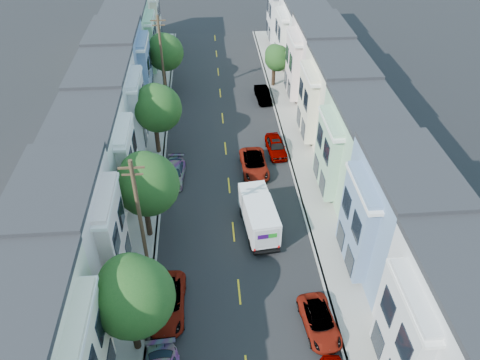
% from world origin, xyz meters
% --- Properties ---
extents(ground, '(160.00, 160.00, 0.00)m').
position_xyz_m(ground, '(0.00, 0.00, 0.00)').
color(ground, black).
rests_on(ground, ground).
extents(road_slab, '(12.00, 70.00, 0.02)m').
position_xyz_m(road_slab, '(0.00, 15.00, 0.01)').
color(road_slab, black).
rests_on(road_slab, ground).
extents(curb_left, '(0.30, 70.00, 0.15)m').
position_xyz_m(curb_left, '(-6.05, 15.00, 0.07)').
color(curb_left, gray).
rests_on(curb_left, ground).
extents(curb_right, '(0.30, 70.00, 0.15)m').
position_xyz_m(curb_right, '(6.05, 15.00, 0.07)').
color(curb_right, gray).
rests_on(curb_right, ground).
extents(sidewalk_left, '(2.60, 70.00, 0.15)m').
position_xyz_m(sidewalk_left, '(-7.35, 15.00, 0.07)').
color(sidewalk_left, gray).
rests_on(sidewalk_left, ground).
extents(sidewalk_right, '(2.60, 70.00, 0.15)m').
position_xyz_m(sidewalk_right, '(7.35, 15.00, 0.07)').
color(sidewalk_right, gray).
rests_on(sidewalk_right, ground).
extents(centerline, '(0.12, 70.00, 0.01)m').
position_xyz_m(centerline, '(0.00, 15.00, 0.00)').
color(centerline, gold).
rests_on(centerline, ground).
extents(townhouse_row_left, '(5.00, 70.00, 8.50)m').
position_xyz_m(townhouse_row_left, '(-11.15, 15.00, 0.00)').
color(townhouse_row_left, '#94C69B').
rests_on(townhouse_row_left, ground).
extents(townhouse_row_right, '(5.00, 70.00, 8.50)m').
position_xyz_m(townhouse_row_right, '(11.15, 15.00, 0.00)').
color(townhouse_row_right, '#94C69B').
rests_on(townhouse_row_right, ground).
extents(tree_b, '(4.69, 4.69, 7.21)m').
position_xyz_m(tree_b, '(-6.30, -3.83, 4.84)').
color(tree_b, black).
rests_on(tree_b, ground).
extents(tree_c, '(4.70, 4.70, 7.42)m').
position_xyz_m(tree_c, '(-6.30, 6.16, 5.05)').
color(tree_c, black).
rests_on(tree_c, ground).
extents(tree_d, '(4.49, 4.49, 7.13)m').
position_xyz_m(tree_d, '(-6.30, 17.84, 4.86)').
color(tree_d, black).
rests_on(tree_d, ground).
extents(tree_e, '(4.29, 4.29, 6.87)m').
position_xyz_m(tree_e, '(-6.30, 31.48, 4.70)').
color(tree_e, black).
rests_on(tree_e, ground).
extents(tree_far_r, '(3.10, 3.10, 5.14)m').
position_xyz_m(tree_far_r, '(6.90, 31.44, 3.55)').
color(tree_far_r, black).
rests_on(tree_far_r, ground).
extents(utility_pole_near, '(1.60, 0.26, 10.00)m').
position_xyz_m(utility_pole_near, '(-6.30, 2.00, 5.15)').
color(utility_pole_near, '#42301E').
rests_on(utility_pole_near, ground).
extents(utility_pole_far, '(1.60, 0.26, 10.00)m').
position_xyz_m(utility_pole_far, '(-6.30, 28.00, 5.15)').
color(utility_pole_far, '#42301E').
rests_on(utility_pole_far, ground).
extents(fedex_truck, '(2.23, 5.80, 2.78)m').
position_xyz_m(fedex_truck, '(2.01, 6.15, 1.55)').
color(fedex_truck, silver).
rests_on(fedex_truck, ground).
extents(lead_sedan, '(2.53, 5.19, 1.42)m').
position_xyz_m(lead_sedan, '(2.48, 14.09, 0.71)').
color(lead_sedan, black).
rests_on(lead_sedan, ground).
extents(parked_left_c, '(2.50, 5.27, 1.45)m').
position_xyz_m(parked_left_c, '(-4.90, -1.13, 0.73)').
color(parked_left_c, '#A0ADB6').
rests_on(parked_left_c, ground).
extents(parked_left_d, '(2.16, 4.48, 1.30)m').
position_xyz_m(parked_left_d, '(-4.90, 13.42, 0.65)').
color(parked_left_d, '#3B0714').
rests_on(parked_left_d, ground).
extents(parked_right_b, '(2.43, 4.56, 1.22)m').
position_xyz_m(parked_right_b, '(4.90, -3.28, 0.61)').
color(parked_right_b, silver).
rests_on(parked_right_b, ground).
extents(parked_right_c, '(2.00, 4.54, 1.44)m').
position_xyz_m(parked_right_c, '(4.90, 16.93, 0.72)').
color(parked_right_c, black).
rests_on(parked_right_c, ground).
extents(parked_right_d, '(1.72, 4.16, 1.36)m').
position_xyz_m(parked_right_d, '(4.90, 27.92, 0.68)').
color(parked_right_d, black).
rests_on(parked_right_d, ground).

